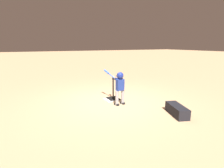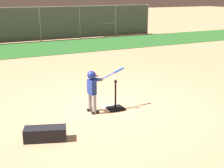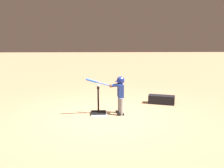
# 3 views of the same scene
# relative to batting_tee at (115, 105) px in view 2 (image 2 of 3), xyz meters

# --- Properties ---
(ground_plane) EXTENTS (90.00, 90.00, 0.00)m
(ground_plane) POSITION_rel_batting_tee_xyz_m (-0.21, 0.24, -0.11)
(ground_plane) COLOR tan
(grass_outfield_strip) EXTENTS (56.00, 4.35, 0.02)m
(grass_outfield_strip) POSITION_rel_batting_tee_xyz_m (-0.21, 9.81, -0.10)
(grass_outfield_strip) COLOR #286026
(grass_outfield_strip) RESTS_ON ground_plane
(backstop_fence) EXTENTS (17.92, 0.08, 2.08)m
(backstop_fence) POSITION_rel_batting_tee_xyz_m (-0.21, 12.34, 0.98)
(backstop_fence) COLOR #9E9EA3
(backstop_fence) RESTS_ON ground_plane
(home_plate) EXTENTS (0.46, 0.46, 0.02)m
(home_plate) POSITION_rel_batting_tee_xyz_m (-0.02, 0.09, -0.10)
(home_plate) COLOR white
(home_plate) RESTS_ON ground_plane
(batting_tee) EXTENTS (0.43, 0.38, 0.77)m
(batting_tee) POSITION_rel_batting_tee_xyz_m (0.00, 0.00, 0.00)
(batting_tee) COLOR black
(batting_tee) RESTS_ON ground_plane
(batter_child) EXTENTS (1.06, 0.35, 1.07)m
(batter_child) POSITION_rel_batting_tee_xyz_m (-0.58, 0.07, 0.57)
(batter_child) COLOR gray
(batter_child) RESTS_ON ground_plane
(baseball) EXTENTS (0.07, 0.07, 0.07)m
(baseball) POSITION_rel_batting_tee_xyz_m (-0.00, 0.00, 0.70)
(baseball) COLOR white
(baseball) RESTS_ON batting_tee
(bleachers_far_right) EXTENTS (3.58, 2.05, 0.93)m
(bleachers_far_right) POSITION_rel_batting_tee_xyz_m (6.73, 13.30, 0.34)
(bleachers_far_right) COLOR #ADAFB7
(bleachers_far_right) RESTS_ON ground_plane
(equipment_bag) EXTENTS (0.90, 0.58, 0.28)m
(equipment_bag) POSITION_rel_batting_tee_xyz_m (-2.07, -0.94, 0.03)
(equipment_bag) COLOR black
(equipment_bag) RESTS_ON ground_plane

